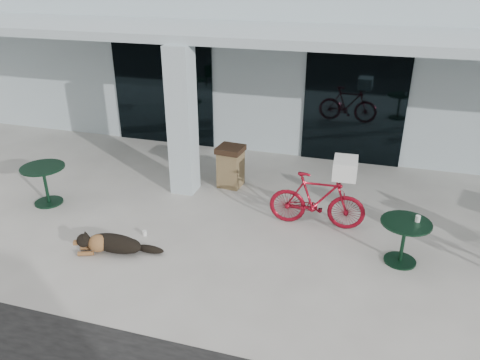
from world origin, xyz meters
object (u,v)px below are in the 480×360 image
(cafe_table_far, at_px, (403,242))
(trash_receptacle, at_px, (231,166))
(bicycle, at_px, (317,200))
(dog, at_px, (115,243))
(cafe_table_near, at_px, (46,185))

(cafe_table_far, relative_size, trash_receptacle, 0.88)
(bicycle, distance_m, trash_receptacle, 2.41)
(trash_receptacle, bearing_deg, bicycle, -30.41)
(bicycle, relative_size, dog, 1.57)
(cafe_table_near, height_order, cafe_table_far, cafe_table_near)
(dog, bearing_deg, cafe_table_near, 130.82)
(cafe_table_near, height_order, trash_receptacle, trash_receptacle)
(bicycle, bearing_deg, cafe_table_far, -119.56)
(bicycle, xyz_separation_m, cafe_table_near, (-5.46, -0.68, -0.13))
(cafe_table_far, xyz_separation_m, trash_receptacle, (-3.62, 2.01, 0.08))
(cafe_table_near, relative_size, trash_receptacle, 0.94)
(cafe_table_far, bearing_deg, dog, -166.76)
(trash_receptacle, bearing_deg, cafe_table_near, -150.70)
(trash_receptacle, bearing_deg, dog, -109.42)
(dog, xyz_separation_m, trash_receptacle, (1.10, 3.12, 0.27))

